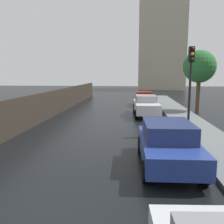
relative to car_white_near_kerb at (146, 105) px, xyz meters
name	(u,v)px	position (x,y,z in m)	size (l,w,h in m)	color
car_white_near_kerb	(146,105)	(0.00, 0.00, 0.00)	(1.91, 4.62, 1.50)	silver
car_blue_far_ahead	(168,143)	(0.22, -10.05, 0.00)	(1.92, 4.03, 1.47)	navy
car_red_behind_camera	(144,98)	(0.15, 6.05, -0.03)	(1.91, 4.09, 1.36)	maroon
traffic_light	(191,73)	(1.85, -5.64, 2.31)	(0.26, 0.39, 4.24)	black
street_tree_near	(199,67)	(4.25, 2.06, 2.85)	(2.57, 2.57, 4.94)	#4C3823
distant_tower	(164,43)	(5.17, 33.68, 8.60)	(10.39, 9.63, 24.26)	#B2A88E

